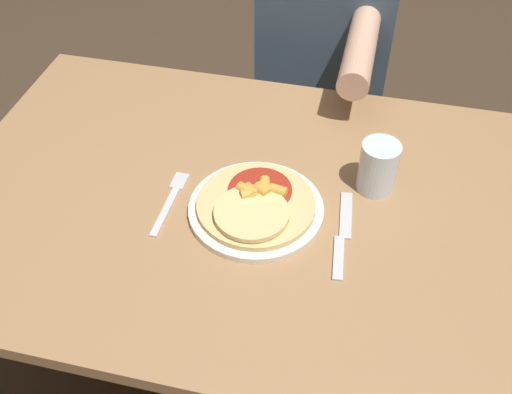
{
  "coord_description": "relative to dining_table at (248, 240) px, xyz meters",
  "views": [
    {
      "loc": [
        0.2,
        -0.8,
        1.6
      ],
      "look_at": [
        0.02,
        -0.03,
        0.82
      ],
      "focal_mm": 42.0,
      "sensor_mm": 36.0,
      "label": 1
    }
  ],
  "objects": [
    {
      "name": "plate",
      "position": [
        0.02,
        -0.03,
        0.13
      ],
      "size": [
        0.26,
        0.26,
        0.01
      ],
      "color": "silver",
      "rests_on": "dining_table"
    },
    {
      "name": "pizza",
      "position": [
        0.02,
        -0.03,
        0.14
      ],
      "size": [
        0.23,
        0.23,
        0.04
      ],
      "color": "#DBBC7A",
      "rests_on": "plate"
    },
    {
      "name": "ground_plane",
      "position": [
        0.0,
        0.0,
        -0.66
      ],
      "size": [
        8.0,
        8.0,
        0.0
      ],
      "primitive_type": "plane",
      "color": "#423323"
    },
    {
      "name": "drinking_glass",
      "position": [
        0.24,
        0.09,
        0.17
      ],
      "size": [
        0.08,
        0.08,
        0.11
      ],
      "color": "silver",
      "rests_on": "dining_table"
    },
    {
      "name": "dining_table",
      "position": [
        0.0,
        0.0,
        0.0
      ],
      "size": [
        1.2,
        0.81,
        0.78
      ],
      "color": "#9E754C",
      "rests_on": "ground_plane"
    },
    {
      "name": "fork",
      "position": [
        -0.14,
        -0.03,
        0.12
      ],
      "size": [
        0.03,
        0.18,
        0.0
      ],
      "color": "silver",
      "rests_on": "dining_table"
    },
    {
      "name": "knife",
      "position": [
        0.19,
        -0.05,
        0.12
      ],
      "size": [
        0.03,
        0.22,
        0.0
      ],
      "color": "silver",
      "rests_on": "dining_table"
    },
    {
      "name": "person_diner",
      "position": [
        0.06,
        0.68,
        0.03
      ],
      "size": [
        0.35,
        0.52,
        1.18
      ],
      "color": "#2D2D38",
      "rests_on": "ground_plane"
    }
  ]
}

